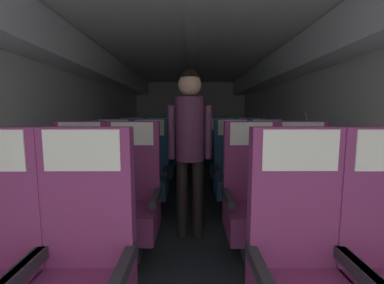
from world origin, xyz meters
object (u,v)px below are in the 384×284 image
seat_b_left_aisle (132,201)px  seat_d_right_aisle (249,159)px  seat_c_left_window (113,174)px  seat_d_left_window (132,159)px  seat_a_left_aisle (80,275)px  seat_b_right_aisle (304,200)px  seat_a_right_window (303,274)px  seat_c_left_aisle (149,174)px  seat_c_right_window (233,173)px  seat_e_left_aisle (166,150)px  seat_b_left_window (79,201)px  seat_e_left_window (144,150)px  seat_c_right_aisle (267,173)px  seat_b_right_window (252,201)px  seat_e_right_aisle (238,150)px  flight_attendant (190,135)px  seat_d_left_aisle (159,159)px  seat_d_right_window (222,159)px  seat_e_right_window (216,150)px

seat_b_left_aisle → seat_d_right_aisle: same height
seat_c_left_window → seat_d_left_window: size_ratio=1.00×
seat_a_left_aisle → seat_b_right_aisle: size_ratio=1.00×
seat_a_right_window → seat_c_left_aisle: 2.21m
seat_c_right_window → seat_e_left_aisle: size_ratio=1.00×
seat_b_left_window → seat_e_left_aisle: size_ratio=1.00×
seat_b_right_aisle → seat_a_left_aisle: bearing=-146.7°
seat_b_right_aisle → seat_e_left_window: same height
seat_c_right_aisle → seat_e_left_aisle: bearing=127.5°
seat_b_right_window → seat_d_left_window: 2.46m
seat_c_left_aisle → seat_c_right_window: bearing=1.3°
seat_a_left_aisle → seat_c_left_window: bearing=103.1°
seat_d_left_window → seat_e_left_aisle: size_ratio=1.00×
seat_e_left_aisle → seat_e_right_aisle: size_ratio=1.00×
seat_b_right_window → seat_c_right_window: same height
seat_e_left_window → seat_b_left_window: bearing=-90.2°
seat_e_left_aisle → flight_attendant: 2.69m
seat_a_right_window → seat_d_left_aisle: bearing=109.6°
seat_c_right_window → seat_d_right_window: 0.98m
seat_b_right_window → seat_b_left_aisle: bearing=179.4°
seat_c_left_window → seat_c_right_aisle: 1.95m
seat_b_right_window → seat_d_right_window: 1.98m
seat_b_left_window → seat_d_right_window: bearing=52.6°
seat_b_left_window → seat_b_left_aisle: size_ratio=1.00×
seat_e_left_window → seat_b_right_window: bearing=-63.2°
seat_c_right_aisle → seat_d_right_window: bearing=114.6°
seat_b_left_aisle → seat_e_right_window: (1.04, 2.93, 0.00)m
seat_a_right_window → seat_e_right_aisle: size_ratio=1.00×
seat_a_right_window → seat_b_left_aisle: 1.42m
seat_b_left_aisle → seat_d_right_aisle: bearing=52.9°
seat_b_left_aisle → seat_e_right_window: 3.11m
seat_c_left_aisle → seat_d_left_window: size_ratio=1.00×
seat_c_right_aisle → seat_b_right_aisle: bearing=-89.3°
seat_b_right_aisle → flight_attendant: size_ratio=0.71×
seat_b_right_window → seat_e_left_aisle: bearing=109.5°
seat_a_left_aisle → seat_d_right_aisle: same height
seat_b_left_window → seat_b_left_aisle: 0.46m
seat_a_right_window → seat_c_right_aisle: bearing=77.1°
seat_b_left_window → seat_e_left_window: (0.01, 2.93, 0.00)m
seat_d_left_aisle → seat_b_left_aisle: bearing=-89.8°
seat_c_right_aisle → seat_c_right_window: (-0.44, -0.00, 0.00)m
seat_d_left_window → seat_d_right_aisle: (1.94, 0.01, 0.00)m
seat_c_left_window → seat_c_left_aisle: size_ratio=1.00×
seat_a_left_aisle → seat_e_left_aisle: (0.01, 3.90, 0.00)m
seat_b_left_window → seat_d_left_aisle: size_ratio=1.00×
seat_b_right_window → seat_d_left_window: (-1.50, 1.96, 0.00)m
seat_b_left_aisle → seat_d_right_aisle: (1.48, 1.95, 0.00)m
seat_e_right_aisle → seat_c_left_aisle: bearing=-127.3°
seat_c_right_aisle → seat_d_right_aisle: bearing=90.2°
seat_b_right_aisle → seat_e_right_aisle: bearing=90.1°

